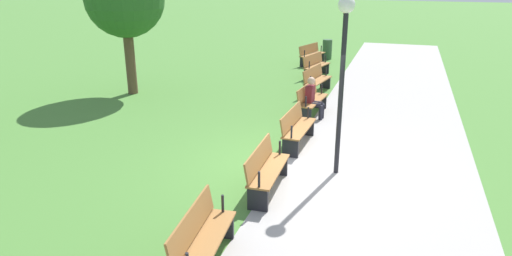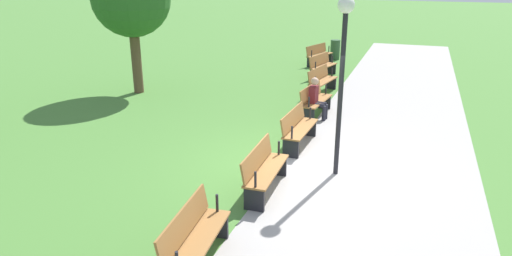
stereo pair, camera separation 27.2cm
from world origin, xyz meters
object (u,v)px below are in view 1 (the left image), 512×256
at_px(bench_3, 311,99).
at_px(bench_4, 297,127).
at_px(bench_2, 316,80).
at_px(lamp_post, 344,53).
at_px(bench_0, 311,54).
at_px(person_seated, 313,97).
at_px(bench_6, 202,238).
at_px(bench_1, 316,65).
at_px(bench_5, 266,169).
at_px(trash_bin, 327,49).

distance_m(bench_3, bench_4, 2.54).
relative_size(bench_2, lamp_post, 0.48).
xyz_separation_m(bench_0, person_seated, (7.75, 1.64, 0.17)).
relative_size(bench_3, lamp_post, 0.47).
bearing_deg(bench_6, bench_3, 174.18).
bearing_deg(bench_0, bench_1, 32.90).
distance_m(bench_2, person_seated, 2.85).
distance_m(bench_6, lamp_post, 4.54).
distance_m(person_seated, lamp_post, 4.18).
distance_m(bench_4, person_seated, 2.25).
xyz_separation_m(bench_4, bench_5, (2.54, 0.00, 0.00)).
distance_m(bench_0, bench_1, 2.54).
xyz_separation_m(bench_0, bench_6, (15.08, 1.53, 0.00)).
bearing_deg(bench_5, bench_6, -5.80).
height_order(bench_4, bench_6, same).
distance_m(bench_4, lamp_post, 2.70).
xyz_separation_m(bench_3, lamp_post, (3.81, 1.34, 2.07)).
height_order(bench_3, person_seated, person_seated).
bearing_deg(trash_bin, bench_4, 6.14).
distance_m(bench_3, lamp_post, 4.54).
xyz_separation_m(bench_1, person_seated, (5.30, 0.97, 0.17)).
relative_size(bench_5, lamp_post, 0.47).
xyz_separation_m(bench_1, bench_3, (5.01, 0.85, 0.00)).
bearing_deg(bench_4, lamp_post, 44.48).
bearing_deg(bench_6, bench_2, 176.12).
height_order(bench_4, lamp_post, lamp_post).
xyz_separation_m(bench_6, lamp_post, (-3.81, 1.34, 2.07)).
distance_m(bench_0, bench_5, 12.66).
bearing_deg(bench_4, bench_2, -172.27).
bearing_deg(bench_1, bench_2, 25.16).
bearing_deg(bench_5, bench_0, -174.21).
distance_m(bench_4, trash_bin, 11.56).
relative_size(bench_4, lamp_post, 0.47).
xyz_separation_m(bench_1, bench_4, (7.55, 1.02, 0.00)).
height_order(bench_1, bench_2, same).
xyz_separation_m(person_seated, trash_bin, (-9.24, -1.18, -0.17)).
relative_size(bench_3, person_seated, 1.42).
height_order(bench_2, bench_6, same).
xyz_separation_m(bench_4, lamp_post, (1.27, 1.17, 2.07)).
bearing_deg(bench_4, bench_5, 1.94).
distance_m(bench_1, bench_4, 7.62).
bearing_deg(bench_3, bench_1, -164.53).
height_order(bench_3, bench_6, same).
height_order(bench_2, trash_bin, trash_bin).
bearing_deg(lamp_post, bench_6, -19.36).
bearing_deg(trash_bin, lamp_post, 10.66).
bearing_deg(bench_3, lamp_post, 25.17).
height_order(bench_6, lamp_post, lamp_post).
distance_m(bench_0, lamp_post, 11.81).
relative_size(bench_0, bench_4, 1.03).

